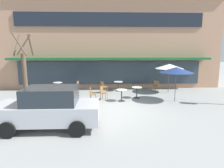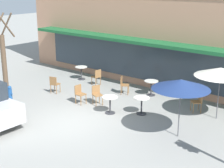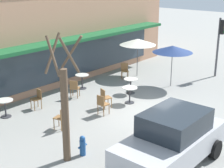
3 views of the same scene
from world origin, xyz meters
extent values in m
plane|color=gray|center=(0.00, 0.00, 0.00)|extent=(80.00, 80.00, 0.00)
cube|color=tan|center=(0.00, 10.00, 3.91)|extent=(18.82, 8.00, 7.82)
cube|color=#19592D|center=(0.00, 5.45, 2.55)|extent=(15.99, 1.10, 0.16)
cube|color=#2D3842|center=(0.00, 5.94, 1.35)|extent=(15.05, 0.10, 1.90)
cylinder|color=#333338|center=(0.63, 4.95, 0.01)|extent=(0.44, 0.44, 0.03)
cylinder|color=#333338|center=(0.63, 4.95, 0.38)|extent=(0.07, 0.07, 0.70)
cylinder|color=silver|center=(0.63, 4.95, 0.74)|extent=(0.70, 0.70, 0.03)
cylinder|color=#333338|center=(-4.09, 4.78, 0.01)|extent=(0.44, 0.44, 0.03)
cylinder|color=#333338|center=(-4.09, 4.78, 0.38)|extent=(0.07, 0.07, 0.70)
cylinder|color=silver|center=(-4.09, 4.78, 0.74)|extent=(0.70, 0.70, 0.03)
cylinder|color=#333338|center=(1.70, 2.57, 0.01)|extent=(0.44, 0.44, 0.03)
cylinder|color=#333338|center=(1.70, 2.57, 0.38)|extent=(0.07, 0.07, 0.70)
cylinder|color=silver|center=(1.70, 2.57, 0.74)|extent=(0.70, 0.70, 0.03)
cylinder|color=#333338|center=(0.60, 1.78, 0.01)|extent=(0.44, 0.44, 0.03)
cylinder|color=#333338|center=(0.60, 1.78, 0.38)|extent=(0.07, 0.07, 0.70)
cylinder|color=silver|center=(0.60, 1.78, 0.74)|extent=(0.70, 0.70, 0.03)
cylinder|color=#4C4C51|center=(4.41, 4.16, 1.10)|extent=(0.04, 0.04, 2.20)
cone|color=silver|center=(4.41, 4.16, 2.03)|extent=(2.10, 2.10, 0.35)
cylinder|color=#4C4C51|center=(4.02, 1.63, 1.10)|extent=(0.04, 0.04, 2.20)
cone|color=navy|center=(4.02, 1.63, 2.03)|extent=(2.10, 2.10, 0.35)
cylinder|color=olive|center=(-2.89, 4.38, 0.23)|extent=(0.04, 0.04, 0.45)
cylinder|color=olive|center=(-2.83, 4.72, 0.23)|extent=(0.04, 0.04, 0.45)
cylinder|color=olive|center=(-2.56, 4.32, 0.23)|extent=(0.04, 0.04, 0.45)
cylinder|color=olive|center=(-2.49, 4.65, 0.23)|extent=(0.04, 0.04, 0.45)
cube|color=olive|center=(-2.69, 4.52, 0.47)|extent=(0.47, 0.47, 0.04)
cube|color=olive|center=(-2.52, 4.49, 0.69)|extent=(0.11, 0.40, 0.40)
cylinder|color=olive|center=(3.41, 4.05, 0.23)|extent=(0.04, 0.04, 0.45)
cylinder|color=olive|center=(3.16, 4.29, 0.23)|extent=(0.04, 0.04, 0.45)
cylinder|color=olive|center=(3.64, 4.29, 0.23)|extent=(0.04, 0.04, 0.45)
cylinder|color=olive|center=(3.40, 4.53, 0.23)|extent=(0.04, 0.04, 0.45)
cube|color=olive|center=(3.40, 4.29, 0.47)|extent=(0.57, 0.57, 0.04)
cube|color=olive|center=(3.53, 4.42, 0.69)|extent=(0.31, 0.31, 0.40)
cylinder|color=olive|center=(-0.31, 2.34, 0.23)|extent=(0.04, 0.04, 0.45)
cylinder|color=olive|center=(-0.44, 2.02, 0.23)|extent=(0.04, 0.04, 0.45)
cylinder|color=olive|center=(-0.62, 2.46, 0.23)|extent=(0.04, 0.04, 0.45)
cylinder|color=olive|center=(-0.75, 2.15, 0.23)|extent=(0.04, 0.04, 0.45)
cube|color=olive|center=(-0.53, 2.24, 0.47)|extent=(0.52, 0.52, 0.04)
cube|color=olive|center=(-0.70, 2.31, 0.69)|extent=(0.19, 0.39, 0.40)
cylinder|color=olive|center=(-3.58, 2.28, 0.23)|extent=(0.04, 0.04, 0.45)
cylinder|color=olive|center=(-3.25, 2.37, 0.23)|extent=(0.04, 0.04, 0.45)
cylinder|color=olive|center=(-3.49, 1.95, 0.23)|extent=(0.04, 0.04, 0.45)
cylinder|color=olive|center=(-3.16, 2.04, 0.23)|extent=(0.04, 0.04, 0.45)
cube|color=olive|center=(-3.37, 2.16, 0.47)|extent=(0.49, 0.49, 0.04)
cube|color=olive|center=(-3.32, 1.99, 0.69)|extent=(0.40, 0.14, 0.40)
cylinder|color=olive|center=(-1.03, 1.98, 0.23)|extent=(0.04, 0.04, 0.45)
cylinder|color=olive|center=(-1.04, 1.64, 0.23)|extent=(0.04, 0.04, 0.45)
cylinder|color=olive|center=(-1.37, 1.99, 0.23)|extent=(0.04, 0.04, 0.45)
cylinder|color=olive|center=(-1.38, 1.65, 0.23)|extent=(0.04, 0.04, 0.45)
cube|color=olive|center=(-1.21, 1.82, 0.47)|extent=(0.41, 0.41, 0.04)
cube|color=olive|center=(-1.39, 1.82, 0.69)|extent=(0.05, 0.40, 0.40)
cylinder|color=olive|center=(-0.45, 4.52, 0.23)|extent=(0.04, 0.04, 0.45)
cylinder|color=olive|center=(-0.28, 4.23, 0.23)|extent=(0.04, 0.04, 0.45)
cylinder|color=olive|center=(-0.75, 4.35, 0.23)|extent=(0.04, 0.04, 0.45)
cylinder|color=olive|center=(-0.58, 4.06, 0.23)|extent=(0.04, 0.04, 0.45)
cube|color=olive|center=(-0.52, 4.29, 0.47)|extent=(0.55, 0.55, 0.04)
cube|color=olive|center=(-0.67, 4.20, 0.69)|extent=(0.23, 0.37, 0.40)
cube|color=#B7B7BC|center=(-2.87, -2.50, 0.70)|extent=(4.20, 1.81, 0.76)
cube|color=#232B33|center=(-2.72, -2.50, 1.42)|extent=(2.10, 1.60, 0.68)
cylinder|color=black|center=(-4.17, -1.59, 0.32)|extent=(0.64, 0.22, 0.64)
cylinder|color=black|center=(-1.57, -3.40, 0.32)|extent=(0.64, 0.22, 0.64)
cylinder|color=black|center=(-1.57, -1.60, 0.32)|extent=(0.64, 0.22, 0.64)
cylinder|color=brown|center=(-4.78, 0.23, 1.54)|extent=(0.24, 0.24, 3.08)
cylinder|color=brown|center=(-4.38, 0.27, 3.52)|extent=(0.18, 0.89, 1.13)
cylinder|color=brown|center=(-4.86, 0.59, 3.53)|extent=(0.81, 0.24, 1.15)
cylinder|color=brown|center=(-5.10, 0.29, 3.52)|extent=(0.22, 0.72, 1.13)
cylinder|color=brown|center=(-4.81, -0.10, 3.55)|extent=(0.74, 0.14, 1.19)
cylinder|color=#47474C|center=(7.31, 0.59, 1.70)|extent=(0.12, 0.12, 3.40)
cube|color=black|center=(7.31, 0.41, 2.90)|extent=(0.26, 0.20, 0.80)
cylinder|color=#1E4C8C|center=(-4.24, 0.05, 0.28)|extent=(0.20, 0.20, 0.55)
sphere|color=#1E4C8C|center=(-4.24, 0.05, 0.61)|extent=(0.19, 0.19, 0.19)
cylinder|color=#1E4C8C|center=(-4.37, 0.05, 0.33)|extent=(0.10, 0.07, 0.07)
cylinder|color=#1E4C8C|center=(-4.11, 0.05, 0.33)|extent=(0.10, 0.07, 0.07)
camera|label=1|loc=(-0.56, -10.61, 3.31)|focal=32.00mm
camera|label=2|loc=(9.54, -8.87, 5.57)|focal=55.00mm
camera|label=3|loc=(-11.38, -7.28, 5.84)|focal=55.00mm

